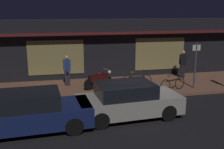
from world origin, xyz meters
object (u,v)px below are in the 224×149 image
object	(u,v)px
motorcycle	(99,79)
sign_post	(195,63)
bicycle_parked	(173,84)
bicycle_extra	(137,80)
parked_car_far	(128,100)
person_photographer	(67,70)
person_bystander	(183,63)
parked_car_near	(31,112)

from	to	relation	value
motorcycle	sign_post	xyz separation A→B (m)	(4.93, -1.03, 0.86)
motorcycle	bicycle_parked	distance (m)	3.83
motorcycle	bicycle_extra	size ratio (longest dim) A/B	0.97
motorcycle	parked_car_far	distance (m)	3.83
sign_post	parked_car_far	bearing A→B (deg)	-147.87
sign_post	parked_car_far	world-z (taller)	sign_post
bicycle_parked	bicycle_extra	xyz separation A→B (m)	(-1.60, 1.05, 0.00)
parked_car_far	person_photographer	bearing A→B (deg)	114.33
motorcycle	parked_car_far	size ratio (longest dim) A/B	0.38
person_bystander	person_photographer	bearing A→B (deg)	-177.59
motorcycle	bicycle_parked	bearing A→B (deg)	-18.85
motorcycle	person_photographer	xyz separation A→B (m)	(-1.60, 0.89, 0.38)
sign_post	bicycle_parked	bearing A→B (deg)	-170.91
bicycle_extra	person_bystander	distance (m)	3.63
bicycle_extra	parked_car_near	size ratio (longest dim) A/B	0.40
bicycle_parked	person_bystander	xyz separation A→B (m)	(1.73, 2.42, 0.52)
motorcycle	bicycle_parked	world-z (taller)	motorcycle
bicycle_extra	sign_post	distance (m)	3.19
sign_post	motorcycle	bearing A→B (deg)	168.25
sign_post	bicycle_extra	bearing A→B (deg)	163.96
bicycle_parked	person_bystander	size ratio (longest dim) A/B	0.94
bicycle_parked	person_bystander	distance (m)	3.02
person_photographer	parked_car_near	distance (m)	5.38
bicycle_parked	person_photographer	bearing A→B (deg)	157.80
motorcycle	sign_post	bearing A→B (deg)	-11.75
parked_car_far	motorcycle	bearing A→B (deg)	97.87
motorcycle	sign_post	distance (m)	5.11
bicycle_parked	bicycle_extra	distance (m)	1.91
parked_car_near	bicycle_extra	bearing A→B (deg)	38.30
bicycle_parked	sign_post	distance (m)	1.66
bicycle_parked	person_bystander	bearing A→B (deg)	54.53
sign_post	person_bystander	bearing A→B (deg)	79.44
person_bystander	sign_post	size ratio (longest dim) A/B	0.70
sign_post	person_photographer	bearing A→B (deg)	163.62
bicycle_parked	bicycle_extra	bearing A→B (deg)	146.78
person_photographer	sign_post	size ratio (longest dim) A/B	0.70
motorcycle	person_photographer	bearing A→B (deg)	150.77
person_bystander	sign_post	bearing A→B (deg)	-100.56
person_bystander	parked_car_far	bearing A→B (deg)	-134.07
sign_post	parked_car_near	size ratio (longest dim) A/B	0.57
bicycle_parked	person_photographer	world-z (taller)	person_photographer
bicycle_parked	motorcycle	bearing A→B (deg)	161.15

